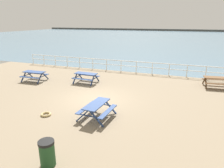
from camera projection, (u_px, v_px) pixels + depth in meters
name	position (u px, v px, depth m)	size (l,w,h in m)	color
ground_plane	(95.00, 101.00, 12.97)	(30.00, 24.00, 0.20)	gray
sea_band	(170.00, 37.00, 60.15)	(142.00, 90.00, 0.01)	slate
distant_shoreline	(178.00, 31.00, 98.64)	(142.00, 6.00, 1.80)	#4C4C47
seaward_railing	(129.00, 64.00, 19.65)	(23.07, 0.07, 1.08)	white
picnic_table_near_left	(97.00, 107.00, 10.35)	(1.63, 1.88, 0.80)	#334C84
picnic_table_near_right	(34.00, 74.00, 16.78)	(1.87, 1.62, 0.80)	#334C84
picnic_table_far_left	(217.00, 80.00, 15.10)	(1.96, 1.72, 0.80)	brown
picnic_table_far_right	(86.00, 76.00, 16.27)	(1.84, 1.59, 0.80)	#334C84
litter_bin	(47.00, 153.00, 6.91)	(0.55, 0.55, 0.95)	#1E4723
rope_coil	(46.00, 114.00, 10.74)	(0.55, 0.55, 0.11)	tan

